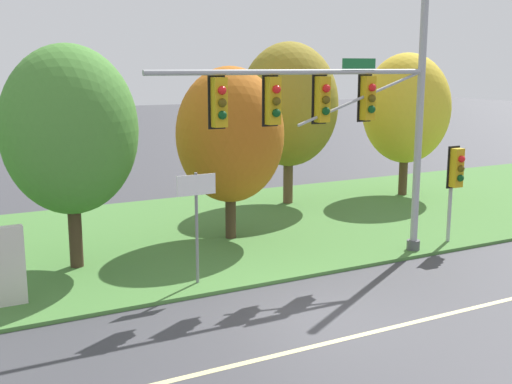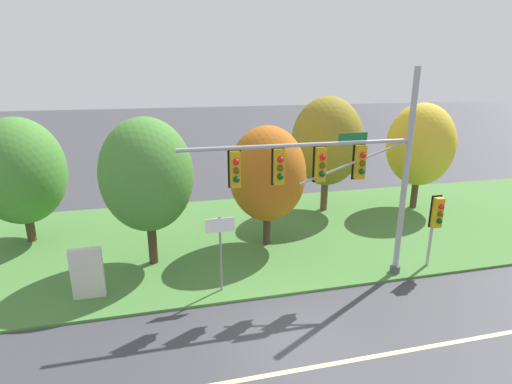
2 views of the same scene
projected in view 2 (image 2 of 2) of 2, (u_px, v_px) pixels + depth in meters
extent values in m
plane|color=#3D3D42|center=(292.00, 342.00, 12.22)|extent=(160.00, 160.00, 0.00)
cube|color=beige|center=(305.00, 369.00, 11.11)|extent=(36.00, 0.16, 0.01)
cube|color=#477A38|center=(239.00, 236.00, 19.87)|extent=(48.00, 11.50, 0.10)
cylinder|color=#9EA0A5|center=(405.00, 177.00, 15.04)|extent=(0.22, 0.22, 8.00)
cylinder|color=#4C4C51|center=(395.00, 269.00, 16.17)|extent=(0.40, 0.40, 0.30)
cylinder|color=#9EA0A5|center=(301.00, 145.00, 13.68)|extent=(8.45, 0.14, 0.14)
cylinder|color=#9EA0A5|center=(356.00, 162.00, 14.36)|extent=(4.25, 0.08, 1.48)
cube|color=gold|center=(360.00, 162.00, 14.41)|extent=(0.34, 0.28, 1.22)
cube|color=black|center=(358.00, 161.00, 14.56)|extent=(0.46, 0.04, 1.34)
sphere|color=red|center=(363.00, 155.00, 14.16)|extent=(0.22, 0.22, 0.22)
sphere|color=#51420C|center=(362.00, 163.00, 14.24)|extent=(0.22, 0.22, 0.22)
sphere|color=#0C4219|center=(362.00, 172.00, 14.33)|extent=(0.22, 0.22, 0.22)
cube|color=gold|center=(321.00, 165.00, 14.07)|extent=(0.34, 0.28, 1.22)
cube|color=black|center=(319.00, 164.00, 14.22)|extent=(0.46, 0.04, 1.34)
sphere|color=red|center=(323.00, 157.00, 13.81)|extent=(0.22, 0.22, 0.22)
sphere|color=#51420C|center=(322.00, 166.00, 13.90)|extent=(0.22, 0.22, 0.22)
sphere|color=#0C4219|center=(322.00, 174.00, 13.99)|extent=(0.22, 0.22, 0.22)
cube|color=gold|center=(279.00, 167.00, 13.73)|extent=(0.34, 0.28, 1.22)
cube|color=black|center=(278.00, 166.00, 13.87)|extent=(0.46, 0.04, 1.34)
sphere|color=red|center=(281.00, 159.00, 13.47)|extent=(0.22, 0.22, 0.22)
sphere|color=#51420C|center=(280.00, 168.00, 13.56)|extent=(0.22, 0.22, 0.22)
sphere|color=#0C4219|center=(280.00, 177.00, 13.65)|extent=(0.22, 0.22, 0.22)
cube|color=gold|center=(235.00, 169.00, 13.38)|extent=(0.34, 0.28, 1.22)
cube|color=black|center=(234.00, 168.00, 13.53)|extent=(0.46, 0.04, 1.34)
sphere|color=red|center=(236.00, 162.00, 13.13)|extent=(0.22, 0.22, 0.22)
sphere|color=#51420C|center=(236.00, 171.00, 13.22)|extent=(0.22, 0.22, 0.22)
sphere|color=#0C4219|center=(236.00, 179.00, 13.31)|extent=(0.22, 0.22, 0.22)
cube|color=#196B33|center=(353.00, 137.00, 14.00)|extent=(1.10, 0.04, 0.28)
cylinder|color=#9EA0A5|center=(431.00, 232.00, 16.36)|extent=(0.12, 0.12, 2.98)
cube|color=gold|center=(438.00, 212.00, 15.90)|extent=(0.34, 0.28, 1.22)
cube|color=black|center=(435.00, 211.00, 16.05)|extent=(0.46, 0.04, 1.34)
sphere|color=red|center=(442.00, 207.00, 15.64)|extent=(0.22, 0.22, 0.22)
sphere|color=#51420C|center=(441.00, 214.00, 15.73)|extent=(0.22, 0.22, 0.22)
sphere|color=#0C4219|center=(440.00, 221.00, 15.82)|extent=(0.22, 0.22, 0.22)
cylinder|color=slate|center=(221.00, 254.00, 14.49)|extent=(0.08, 0.08, 2.91)
cube|color=white|center=(220.00, 225.00, 14.13)|extent=(1.05, 0.03, 0.53)
cylinder|color=#4C3823|center=(29.00, 218.00, 18.86)|extent=(0.39, 0.39, 2.34)
ellipsoid|color=#478433|center=(20.00, 171.00, 18.20)|extent=(3.95, 3.95, 4.94)
cylinder|color=#423021|center=(152.00, 231.00, 16.62)|extent=(0.37, 0.37, 2.84)
ellipsoid|color=#478433|center=(147.00, 175.00, 15.90)|extent=(3.69, 3.69, 4.62)
cylinder|color=#423021|center=(267.00, 219.00, 18.53)|extent=(0.35, 0.35, 2.44)
ellipsoid|color=#B76019|center=(267.00, 174.00, 17.89)|extent=(3.47, 3.47, 4.34)
cylinder|color=brown|center=(325.00, 185.00, 23.02)|extent=(0.40, 0.40, 2.94)
ellipsoid|color=olive|center=(327.00, 141.00, 22.27)|extent=(3.97, 3.97, 4.97)
cylinder|color=#4C3823|center=(415.00, 185.00, 23.45)|extent=(0.38, 0.38, 2.74)
ellipsoid|color=gold|center=(420.00, 145.00, 22.74)|extent=(3.76, 3.76, 4.70)
cube|color=beige|center=(87.00, 273.00, 14.17)|extent=(1.10, 0.24, 1.90)
cube|color=#4C4C51|center=(79.00, 297.00, 14.35)|extent=(0.10, 0.20, 0.10)
cube|color=#4C4C51|center=(102.00, 294.00, 14.53)|extent=(0.10, 0.20, 0.10)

